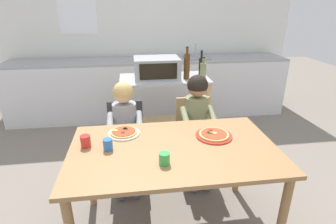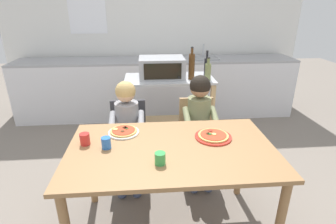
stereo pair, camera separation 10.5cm
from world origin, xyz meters
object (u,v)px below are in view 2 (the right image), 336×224
(dining_chair_left, at_px, (129,136))
(child_in_grey_shirt, at_px, (127,124))
(kitchen_island_cart, at_px, (169,102))
(toaster_oven, at_px, (162,68))
(bottle_tall_green_wine, at_px, (208,71))
(pizza_plate_white, at_px, (124,132))
(bottle_squat_spirits, at_px, (192,66))
(dining_table, at_px, (171,159))
(drinking_cup_green, at_px, (160,158))
(drinking_cup_red, at_px, (85,139))
(pizza_plate_red_rimmed, at_px, (213,136))
(bottle_brown_beer, at_px, (207,67))
(dining_chair_right, at_px, (197,132))
(child_in_olive_shirt, at_px, (200,118))
(drinking_cup_blue, at_px, (106,143))

(dining_chair_left, height_order, child_in_grey_shirt, child_in_grey_shirt)
(kitchen_island_cart, distance_m, toaster_oven, 0.43)
(bottle_tall_green_wine, relative_size, pizza_plate_white, 1.06)
(toaster_oven, height_order, bottle_tall_green_wine, bottle_tall_green_wine)
(bottle_squat_spirits, bearing_deg, dining_table, -105.28)
(drinking_cup_green, distance_m, drinking_cup_red, 0.60)
(child_in_grey_shirt, xyz_separation_m, pizza_plate_white, (-0.00, -0.36, 0.10))
(child_in_grey_shirt, bearing_deg, bottle_squat_spirits, 42.63)
(bottle_tall_green_wine, bearing_deg, drinking_cup_green, -113.55)
(bottle_squat_spirits, distance_m, drinking_cup_red, 1.53)
(pizza_plate_red_rimmed, bearing_deg, kitchen_island_cart, 100.82)
(bottle_squat_spirits, distance_m, child_in_grey_shirt, 1.02)
(drinking_cup_green, bearing_deg, dining_chair_left, 105.76)
(bottle_brown_beer, height_order, dining_chair_right, bottle_brown_beer)
(dining_chair_right, bearing_deg, dining_chair_left, -178.37)
(bottle_squat_spirits, xyz_separation_m, child_in_olive_shirt, (-0.01, -0.62, -0.36))
(toaster_oven, distance_m, drinking_cup_red, 1.43)
(bottle_tall_green_wine, xyz_separation_m, child_in_olive_shirt, (-0.19, -0.57, -0.31))
(dining_table, bearing_deg, kitchen_island_cart, 85.76)
(kitchen_island_cart, distance_m, dining_chair_right, 0.64)
(child_in_grey_shirt, bearing_deg, dining_table, -59.95)
(bottle_brown_beer, height_order, drinking_cup_red, bottle_brown_beer)
(bottle_squat_spirits, bearing_deg, child_in_olive_shirt, -91.06)
(dining_table, distance_m, drinking_cup_red, 0.64)
(kitchen_island_cart, xyz_separation_m, pizza_plate_white, (-0.45, -1.08, 0.17))
(pizza_plate_red_rimmed, bearing_deg, bottle_squat_spirits, 89.41)
(bottle_squat_spirits, distance_m, drinking_cup_blue, 1.48)
(dining_chair_right, bearing_deg, bottle_brown_beer, 71.34)
(child_in_grey_shirt, distance_m, child_in_olive_shirt, 0.69)
(child_in_grey_shirt, relative_size, pizza_plate_red_rimmed, 3.74)
(dining_chair_left, relative_size, child_in_olive_shirt, 0.76)
(child_in_grey_shirt, bearing_deg, pizza_plate_red_rimmed, -35.48)
(dining_chair_left, xyz_separation_m, pizza_plate_white, (-0.00, -0.48, 0.29))
(bottle_squat_spirits, bearing_deg, bottle_brown_beer, 28.34)
(bottle_squat_spirits, relative_size, drinking_cup_blue, 4.35)
(drinking_cup_blue, bearing_deg, bottle_brown_beer, 53.12)
(pizza_plate_white, height_order, drinking_cup_red, drinking_cup_red)
(bottle_brown_beer, bearing_deg, dining_chair_left, -144.92)
(dining_chair_right, height_order, child_in_olive_shirt, child_in_olive_shirt)
(dining_chair_right, distance_m, pizza_plate_white, 0.89)
(dining_table, xyz_separation_m, child_in_grey_shirt, (-0.35, 0.61, 0.01))
(bottle_brown_beer, height_order, pizza_plate_white, bottle_brown_beer)
(pizza_plate_red_rimmed, relative_size, drinking_cup_blue, 3.35)
(bottle_squat_spirits, xyz_separation_m, pizza_plate_red_rimmed, (-0.01, -1.13, -0.28))
(bottle_brown_beer, height_order, bottle_squat_spirits, bottle_squat_spirits)
(child_in_olive_shirt, bearing_deg, pizza_plate_white, -151.04)
(pizza_plate_red_rimmed, xyz_separation_m, drinking_cup_blue, (-0.79, -0.09, 0.03))
(bottle_tall_green_wine, bearing_deg, toaster_oven, 162.32)
(child_in_olive_shirt, xyz_separation_m, drinking_cup_blue, (-0.79, -0.60, 0.10))
(kitchen_island_cart, xyz_separation_m, bottle_squat_spirits, (0.24, -0.08, 0.46))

